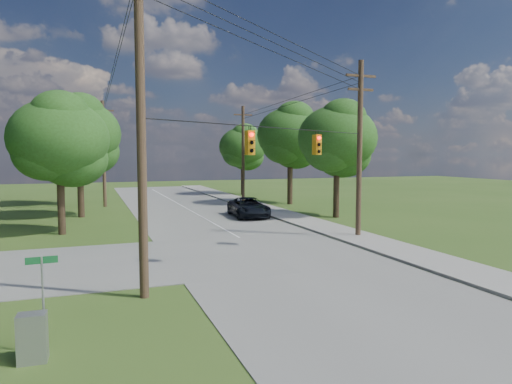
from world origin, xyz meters
name	(u,v)px	position (x,y,z in m)	size (l,w,h in m)	color
ground	(271,287)	(0.00, 0.00, 0.00)	(140.00, 140.00, 0.00)	#34541C
main_road	(271,255)	(2.00, 5.00, 0.01)	(10.00, 100.00, 0.03)	gray
sidewalk_east	(385,245)	(8.70, 5.00, 0.06)	(2.60, 100.00, 0.12)	gray
pole_sw	(141,117)	(-4.60, 0.40, 6.23)	(2.00, 0.32, 12.00)	#4D3728
pole_ne	(360,146)	(8.90, 8.00, 5.47)	(2.00, 0.32, 10.50)	#4D3728
pole_north_e	(243,153)	(8.90, 30.00, 5.13)	(2.00, 0.32, 10.00)	#4D3728
pole_north_w	(104,153)	(-5.00, 30.00, 5.13)	(2.00, 0.32, 10.00)	#4D3728
power_lines	(223,85)	(1.50, 11.54, 9.15)	(13.93, 29.62, 4.93)	black
traffic_signals	(286,143)	(2.55, 4.43, 5.50)	(4.91, 3.27, 1.05)	orange
tree_w_near	(59,139)	(-8.00, 15.00, 5.92)	(6.00, 6.00, 8.40)	#3B291D
tree_w_mid	(79,134)	(-7.00, 23.00, 6.58)	(6.40, 6.40, 9.22)	#3B291D
tree_w_far	(59,141)	(-9.00, 33.00, 6.25)	(6.00, 6.00, 8.73)	#3B291D
tree_e_near	(337,138)	(12.00, 16.00, 6.25)	(6.20, 6.20, 8.81)	#3B291D
tree_e_mid	(290,135)	(12.50, 26.00, 6.91)	(6.60, 6.60, 9.64)	#3B291D
tree_e_far	(243,147)	(11.50, 38.00, 5.92)	(5.80, 5.80, 8.32)	#3B291D
car_main_north	(249,207)	(5.50, 18.45, 0.79)	(2.53, 5.48, 1.52)	black
control_cabinet	(32,338)	(-7.68, -3.76, 0.59)	(0.66, 0.47, 1.19)	#919496
street_name_sign	(43,291)	(-7.45, -3.34, 1.59)	(0.74, 0.06, 2.47)	#919496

